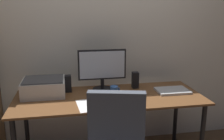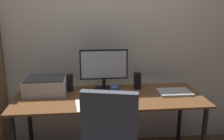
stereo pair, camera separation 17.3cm
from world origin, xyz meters
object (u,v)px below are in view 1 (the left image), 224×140
keyboard (104,104)px  mouse (132,102)px  coffee_mug (114,91)px  desk (109,104)px  printer (44,87)px  speaker_right (135,80)px  laptop (172,91)px  monitor (102,67)px  speaker_left (68,84)px

keyboard → mouse: bearing=-5.1°
coffee_mug → desk: bearing=158.6°
coffee_mug → printer: size_ratio=0.26×
speaker_right → laptop: bearing=-28.9°
desk → laptop: size_ratio=5.59×
coffee_mug → speaker_right: size_ratio=0.61×
mouse → coffee_mug: size_ratio=0.92×
mouse → speaker_right: (0.15, 0.43, 0.07)m
monitor → speaker_left: bearing=-178.7°
monitor → keyboard: bearing=-95.9°
monitor → speaker_right: size_ratio=2.86×
coffee_mug → printer: printer is taller
desk → monitor: monitor is taller
desk → coffee_mug: bearing=-21.4°
laptop → speaker_left: speaker_left is taller
laptop → speaker_left: size_ratio=1.88×
speaker_right → mouse: bearing=-108.6°
desk → coffee_mug: coffee_mug is taller
speaker_right → printer: speaker_right is taller
coffee_mug → printer: 0.68m
keyboard → monitor: bearing=83.1°
speaker_right → printer: size_ratio=0.42×
desk → speaker_right: size_ratio=10.51×
coffee_mug → printer: bearing=165.6°
desk → keyboard: bearing=-110.7°
mouse → laptop: 0.54m
desk → printer: 0.65m
printer → speaker_left: bearing=12.2°
keyboard → printer: printer is taller
mouse → printer: printer is taller
speaker_left → laptop: bearing=-10.2°
desk → speaker_left: 0.46m
desk → mouse: 0.30m
mouse → coffee_mug: coffee_mug is taller
desk → laptop: bearing=1.4°
mouse → laptop: bearing=19.0°
mouse → laptop: size_ratio=0.30×
laptop → desk: bearing=-178.2°
monitor → keyboard: size_ratio=1.68×
laptop → keyboard: bearing=-162.2°
monitor → desk: bearing=-80.1°
desk → coffee_mug: (0.04, -0.02, 0.13)m
speaker_left → mouse: bearing=-38.2°
mouse → speaker_right: 0.46m
monitor → speaker_right: monitor is taller
desk → mouse: mouse is taller
speaker_left → printer: 0.24m
keyboard → mouse: 0.25m
speaker_left → keyboard: bearing=-53.8°
laptop → mouse: bearing=-152.7°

